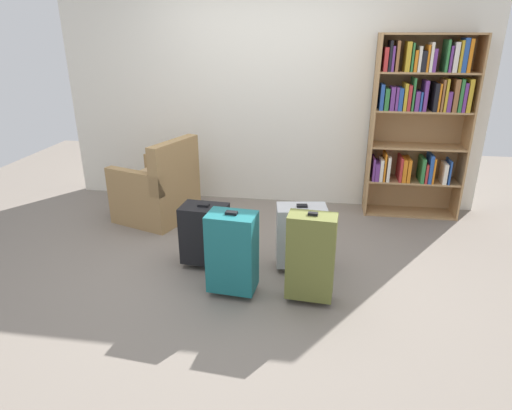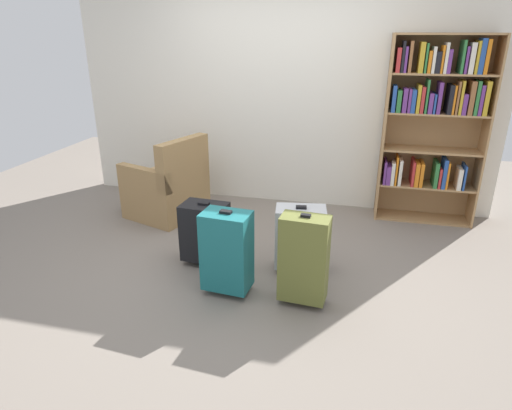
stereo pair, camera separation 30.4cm
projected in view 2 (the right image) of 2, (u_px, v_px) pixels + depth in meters
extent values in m
plane|color=slate|center=(243.00, 264.00, 3.90)|extent=(8.35, 8.35, 0.00)
cube|color=silver|center=(281.00, 91.00, 4.95)|extent=(4.77, 0.10, 2.60)
cube|color=#A87F51|center=(384.00, 130.00, 4.62)|extent=(0.02, 0.34, 1.92)
cube|color=#A87F51|center=(485.00, 135.00, 4.40)|extent=(0.02, 0.34, 1.92)
cube|color=#A87F51|center=(431.00, 130.00, 4.65)|extent=(1.00, 0.02, 1.92)
cube|color=#A87F51|center=(420.00, 217.00, 4.86)|extent=(0.96, 0.32, 0.02)
cube|color=#A87F51|center=(425.00, 185.00, 4.72)|extent=(0.96, 0.32, 0.02)
cube|color=#A87F51|center=(431.00, 150.00, 4.58)|extent=(0.96, 0.32, 0.02)
cube|color=#A87F51|center=(436.00, 113.00, 4.44)|extent=(0.96, 0.32, 0.02)
cube|color=#A87F51|center=(442.00, 74.00, 4.29)|extent=(0.96, 0.32, 0.02)
cube|color=#A87F51|center=(448.00, 34.00, 4.16)|extent=(0.96, 0.32, 0.02)
cube|color=#66337F|center=(385.00, 171.00, 4.74)|extent=(0.02, 0.27, 0.24)
cube|color=#66337F|center=(388.00, 173.00, 4.73)|extent=(0.04, 0.24, 0.20)
cube|color=silver|center=(393.00, 172.00, 4.70)|extent=(0.04, 0.21, 0.24)
cube|color=orange|center=(396.00, 169.00, 4.70)|extent=(0.02, 0.25, 0.31)
cube|color=silver|center=(400.00, 171.00, 4.68)|extent=(0.03, 0.22, 0.27)
cube|color=#B22D2D|center=(412.00, 172.00, 4.69)|extent=(0.02, 0.28, 0.26)
cube|color=orange|center=(416.00, 173.00, 4.66)|extent=(0.04, 0.23, 0.25)
cube|color=orange|center=(421.00, 173.00, 4.65)|extent=(0.04, 0.25, 0.25)
cube|color=#2D7238|center=(435.00, 173.00, 4.62)|extent=(0.04, 0.26, 0.27)
cube|color=#B22D2D|center=(439.00, 177.00, 4.61)|extent=(0.02, 0.22, 0.21)
cube|color=#264C99|center=(443.00, 172.00, 4.59)|extent=(0.04, 0.24, 0.31)
cube|color=orange|center=(446.00, 174.00, 4.59)|extent=(0.02, 0.25, 0.28)
cube|color=silver|center=(458.00, 178.00, 4.56)|extent=(0.04, 0.20, 0.22)
cube|color=#264C99|center=(463.00, 176.00, 4.55)|extent=(0.02, 0.23, 0.25)
cube|color=#264C99|center=(394.00, 98.00, 4.42)|extent=(0.04, 0.20, 0.26)
cube|color=#2D7238|center=(398.00, 100.00, 4.44)|extent=(0.04, 0.25, 0.22)
cube|color=#66337F|center=(404.00, 100.00, 4.40)|extent=(0.04, 0.19, 0.24)
cube|color=#66337F|center=(409.00, 100.00, 4.40)|extent=(0.03, 0.20, 0.23)
cube|color=#264C99|center=(413.00, 100.00, 4.41)|extent=(0.04, 0.24, 0.23)
cube|color=gold|center=(418.00, 98.00, 4.39)|extent=(0.03, 0.24, 0.27)
cube|color=#B22D2D|center=(422.00, 99.00, 4.36)|extent=(0.03, 0.19, 0.26)
cube|color=#2D7238|center=(426.00, 96.00, 4.36)|extent=(0.02, 0.24, 0.33)
cube|color=#66337F|center=(429.00, 102.00, 4.39)|extent=(0.04, 0.27, 0.20)
cube|color=#264C99|center=(433.00, 103.00, 4.38)|extent=(0.02, 0.26, 0.19)
cube|color=#66337F|center=(439.00, 97.00, 4.34)|extent=(0.04, 0.22, 0.30)
cube|color=black|center=(449.00, 99.00, 4.33)|extent=(0.04, 0.26, 0.28)
cube|color=orange|center=(453.00, 99.00, 4.32)|extent=(0.02, 0.24, 0.28)
cube|color=brown|center=(457.00, 97.00, 4.29)|extent=(0.02, 0.20, 0.31)
cube|color=gold|center=(460.00, 97.00, 4.29)|extent=(0.03, 0.22, 0.32)
cube|color=#66337F|center=(463.00, 104.00, 4.30)|extent=(0.04, 0.21, 0.20)
cube|color=brown|center=(470.00, 97.00, 4.29)|extent=(0.04, 0.27, 0.32)
cube|color=#2D7238|center=(476.00, 98.00, 4.25)|extent=(0.03, 0.20, 0.32)
cube|color=#66337F|center=(479.00, 99.00, 4.27)|extent=(0.03, 0.26, 0.29)
cube|color=gold|center=(485.00, 98.00, 4.24)|extent=(0.04, 0.22, 0.32)
cube|color=#B22D2D|center=(398.00, 60.00, 4.29)|extent=(0.04, 0.21, 0.23)
cube|color=black|center=(403.00, 56.00, 4.28)|extent=(0.02, 0.24, 0.29)
cube|color=#66337F|center=(405.00, 59.00, 4.29)|extent=(0.02, 0.25, 0.24)
cube|color=brown|center=(410.00, 57.00, 4.27)|extent=(0.03, 0.24, 0.29)
cube|color=gold|center=(421.00, 57.00, 4.23)|extent=(0.04, 0.20, 0.28)
cube|color=#2D7238|center=(425.00, 58.00, 4.24)|extent=(0.02, 0.24, 0.27)
cube|color=orange|center=(429.00, 62.00, 4.22)|extent=(0.03, 0.19, 0.21)
cube|color=silver|center=(433.00, 60.00, 4.24)|extent=(0.03, 0.25, 0.24)
cube|color=black|center=(437.00, 62.00, 4.23)|extent=(0.04, 0.23, 0.20)
cube|color=orange|center=(442.00, 59.00, 4.19)|extent=(0.02, 0.19, 0.25)
cube|color=silver|center=(445.00, 58.00, 4.19)|extent=(0.03, 0.20, 0.28)
cube|color=#66337F|center=(448.00, 61.00, 4.19)|extent=(0.03, 0.21, 0.22)
cube|color=#2D7238|center=(462.00, 57.00, 4.17)|extent=(0.02, 0.24, 0.30)
cube|color=#66337F|center=(465.00, 60.00, 4.18)|extent=(0.02, 0.26, 0.25)
cube|color=silver|center=(471.00, 58.00, 4.13)|extent=(0.04, 0.19, 0.28)
cube|color=gold|center=(476.00, 57.00, 4.13)|extent=(0.02, 0.21, 0.30)
cube|color=#264C99|center=(481.00, 56.00, 4.11)|extent=(0.04, 0.19, 0.32)
cube|color=orange|center=(485.00, 56.00, 4.12)|extent=(0.03, 0.23, 0.31)
cube|color=#9E7A4C|center=(166.00, 198.00, 4.90)|extent=(0.89, 0.89, 0.40)
cube|color=tan|center=(164.00, 177.00, 4.81)|extent=(0.71, 0.66, 0.08)
cube|color=#9E7A4C|center=(183.00, 163.00, 4.59)|extent=(0.34, 0.70, 0.50)
cube|color=#9E7A4C|center=(182.00, 165.00, 5.02)|extent=(0.69, 0.32, 0.22)
cube|color=#9E7A4C|center=(144.00, 178.00, 4.55)|extent=(0.69, 0.32, 0.22)
cylinder|color=#1E7F4C|center=(208.00, 218.00, 4.75)|extent=(0.08, 0.08, 0.10)
torus|color=#1E7F4C|center=(213.00, 218.00, 4.74)|extent=(0.06, 0.01, 0.06)
cube|color=#19666B|center=(227.00, 251.00, 3.37)|extent=(0.39, 0.28, 0.63)
cube|color=black|center=(226.00, 212.00, 3.25)|extent=(0.09, 0.06, 0.02)
cylinder|color=black|center=(213.00, 286.00, 3.53)|extent=(0.05, 0.05, 0.05)
cylinder|color=black|center=(243.00, 291.00, 3.46)|extent=(0.05, 0.05, 0.05)
cube|color=#B7BABF|center=(300.00, 237.00, 3.71)|extent=(0.45, 0.30, 0.52)
cube|color=black|center=(301.00, 207.00, 3.61)|extent=(0.09, 0.06, 0.02)
cylinder|color=black|center=(282.00, 266.00, 3.83)|extent=(0.06, 0.06, 0.05)
cylinder|color=black|center=(316.00, 267.00, 3.80)|extent=(0.06, 0.06, 0.05)
cube|color=black|center=(205.00, 232.00, 3.83)|extent=(0.41, 0.29, 0.51)
cube|color=black|center=(204.00, 203.00, 3.73)|extent=(0.10, 0.06, 0.02)
cylinder|color=black|center=(193.00, 257.00, 3.97)|extent=(0.05, 0.05, 0.05)
cylinder|color=black|center=(221.00, 262.00, 3.89)|extent=(0.05, 0.05, 0.05)
cube|color=brown|center=(304.00, 259.00, 3.21)|extent=(0.37, 0.22, 0.66)
cube|color=black|center=(306.00, 216.00, 3.09)|extent=(0.07, 0.04, 0.02)
cylinder|color=black|center=(286.00, 297.00, 3.38)|extent=(0.05, 0.05, 0.05)
cylinder|color=black|center=(318.00, 303.00, 3.31)|extent=(0.05, 0.05, 0.05)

